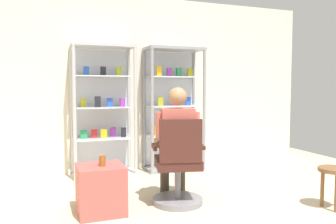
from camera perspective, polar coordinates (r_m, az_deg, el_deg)
The scene contains 8 objects.
back_wall at distance 5.41m, azimuth -5.58°, elevation 4.76°, with size 6.00×0.10×2.70m, color silver.
display_cabinet_left at distance 5.08m, azimuth -10.87°, elevation 0.35°, with size 0.90×0.45×1.90m.
display_cabinet_right at distance 5.37m, azimuth 0.78°, elevation 0.66°, with size 0.90×0.45×1.90m.
office_chair at distance 3.76m, azimuth 1.75°, elevation -9.63°, with size 0.61×0.58×0.96m.
seated_shopkeeper at distance 3.85m, azimuth 1.40°, elevation -4.45°, with size 0.55×0.62×1.29m.
storage_crate at distance 3.64m, azimuth -11.22°, elevation -12.57°, with size 0.46×0.47×0.49m, color #B24C47.
tea_glass at distance 3.54m, azimuth -10.97°, elevation -8.01°, with size 0.07×0.07×0.11m, color brown.
wooden_stool at distance 4.06m, azimuth 26.04°, elevation -9.64°, with size 0.32×0.32×0.44m.
Camera 1 is at (-1.38, -2.23, 1.29)m, focal length 36.35 mm.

